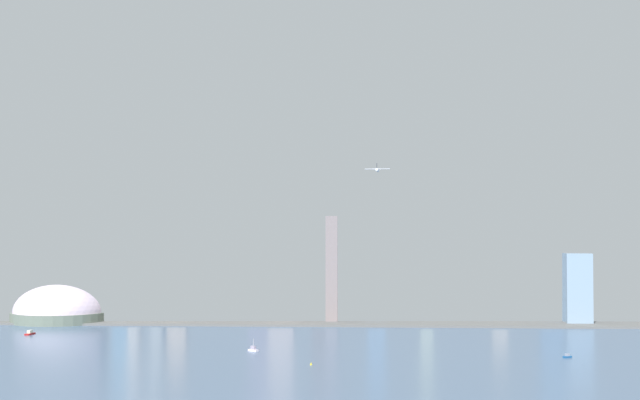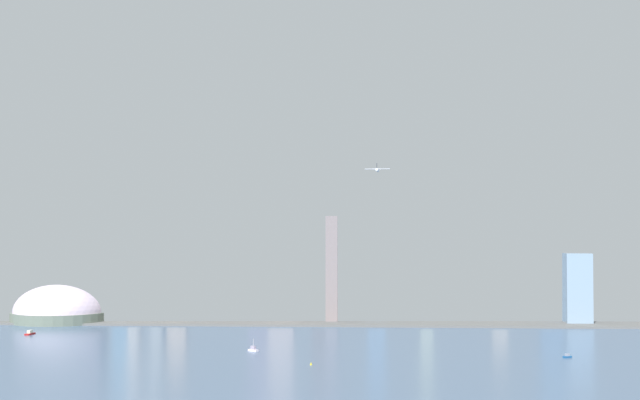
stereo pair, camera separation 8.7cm
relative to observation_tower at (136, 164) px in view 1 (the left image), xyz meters
The scene contains 21 objects.
waterfront_pier 254.55m from the observation_tower, ahead, with size 824.05×57.31×2.08m, color slate.
observation_tower is the anchor object (origin of this frame).
stadium_dome 177.35m from the observation_tower, 165.33° to the right, with size 101.75×101.75×60.95m.
skyscraper_0 119.62m from the observation_tower, 118.24° to the left, with size 24.89×14.06×119.03m.
skyscraper_1 186.69m from the observation_tower, ahead, with size 27.05×12.92×141.64m.
skyscraper_2 283.82m from the observation_tower, ahead, with size 18.78×13.80×107.99m.
skyscraper_3 164.69m from the observation_tower, 131.26° to the left, with size 23.87×24.17×89.09m.
skyscraper_4 230.72m from the observation_tower, ahead, with size 22.71×24.68×118.82m.
skyscraper_5 422.52m from the observation_tower, ahead, with size 16.64×16.58×54.38m.
skyscraper_6 240.34m from the observation_tower, ahead, with size 12.57×19.21×117.95m.
skyscraper_7 466.94m from the observation_tower, ahead, with size 26.69×13.76×141.86m.
skyscraper_8 335.71m from the observation_tower, ahead, with size 13.69×14.43×130.43m.
skyscraper_9 140.23m from the observation_tower, 15.70° to the left, with size 20.58×13.23×76.55m.
skyscraper_10 165.95m from the observation_tower, 29.82° to the left, with size 25.61×16.52×202.91m.
skyscraper_11 486.09m from the observation_tower, ahead, with size 26.54×27.87×73.48m.
skyscraper_12 115.41m from the observation_tower, 84.06° to the left, with size 16.21×27.64×173.28m.
boat_0 518.74m from the observation_tower, 34.38° to the right, with size 7.35×5.80×3.00m.
boat_1 228.64m from the observation_tower, 113.65° to the right, with size 5.82×14.37×4.25m.
boat_2 343.44m from the observation_tower, 57.44° to the right, with size 9.32×8.31×10.05m.
channel_buoy_0 426.01m from the observation_tower, 57.00° to the right, with size 1.68×1.68×1.90m, color yellow.
airplane 262.05m from the observation_tower, ahead, with size 26.09×26.99×7.99m.
Camera 1 is at (72.46, -514.42, 95.58)m, focal length 53.56 mm.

